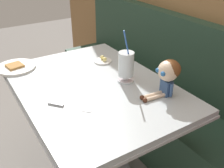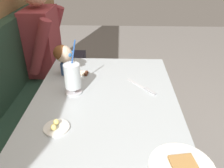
{
  "view_description": "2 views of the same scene",
  "coord_description": "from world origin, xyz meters",
  "px_view_note": "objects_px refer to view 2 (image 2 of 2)",
  "views": [
    {
      "loc": [
        1.16,
        -0.42,
        1.47
      ],
      "look_at": [
        0.11,
        0.24,
        0.78
      ],
      "focal_mm": 41.93,
      "sensor_mm": 36.0,
      "label": 1
    },
    {
      "loc": [
        -1.05,
        0.1,
        1.45
      ],
      "look_at": [
        0.09,
        0.14,
        0.79
      ],
      "focal_mm": 36.76,
      "sensor_mm": 36.0,
      "label": 2
    }
  ],
  "objects_px": {
    "milkshake_glass": "(72,77)",
    "butter_saucer": "(56,127)",
    "seated_doll": "(64,56)",
    "butter_knife": "(146,89)",
    "diner_patron": "(47,41)",
    "toast_plate": "(182,168)"
  },
  "relations": [
    {
      "from": "milkshake_glass",
      "to": "seated_doll",
      "type": "height_order",
      "value": "milkshake_glass"
    },
    {
      "from": "toast_plate",
      "to": "butter_saucer",
      "type": "distance_m",
      "value": 0.57
    },
    {
      "from": "butter_saucer",
      "to": "seated_doll",
      "type": "height_order",
      "value": "seated_doll"
    },
    {
      "from": "milkshake_glass",
      "to": "butter_saucer",
      "type": "distance_m",
      "value": 0.32
    },
    {
      "from": "seated_doll",
      "to": "butter_saucer",
      "type": "bearing_deg",
      "value": -172.63
    },
    {
      "from": "seated_doll",
      "to": "toast_plate",
      "type": "bearing_deg",
      "value": -141.69
    },
    {
      "from": "butter_saucer",
      "to": "toast_plate",
      "type": "bearing_deg",
      "value": -111.74
    },
    {
      "from": "milkshake_glass",
      "to": "seated_doll",
      "type": "distance_m",
      "value": 0.26
    },
    {
      "from": "butter_saucer",
      "to": "diner_patron",
      "type": "height_order",
      "value": "diner_patron"
    },
    {
      "from": "milkshake_glass",
      "to": "butter_knife",
      "type": "height_order",
      "value": "milkshake_glass"
    },
    {
      "from": "toast_plate",
      "to": "butter_saucer",
      "type": "bearing_deg",
      "value": 68.26
    },
    {
      "from": "diner_patron",
      "to": "butter_saucer",
      "type": "bearing_deg",
      "value": -162.28
    },
    {
      "from": "seated_doll",
      "to": "diner_patron",
      "type": "relative_size",
      "value": 0.28
    },
    {
      "from": "toast_plate",
      "to": "butter_knife",
      "type": "distance_m",
      "value": 0.57
    },
    {
      "from": "milkshake_glass",
      "to": "butter_knife",
      "type": "bearing_deg",
      "value": -83.25
    },
    {
      "from": "seated_doll",
      "to": "butter_knife",
      "type": "bearing_deg",
      "value": -109.88
    },
    {
      "from": "seated_doll",
      "to": "milkshake_glass",
      "type": "bearing_deg",
      "value": -157.7
    },
    {
      "from": "butter_knife",
      "to": "seated_doll",
      "type": "xyz_separation_m",
      "value": [
        0.19,
        0.52,
        0.12
      ]
    },
    {
      "from": "milkshake_glass",
      "to": "butter_saucer",
      "type": "xyz_separation_m",
      "value": [
        -0.31,
        0.03,
        -0.09
      ]
    },
    {
      "from": "butter_knife",
      "to": "milkshake_glass",
      "type": "bearing_deg",
      "value": 96.75
    },
    {
      "from": "milkshake_glass",
      "to": "diner_patron",
      "type": "relative_size",
      "value": 0.39
    },
    {
      "from": "milkshake_glass",
      "to": "seated_doll",
      "type": "relative_size",
      "value": 1.41
    }
  ]
}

